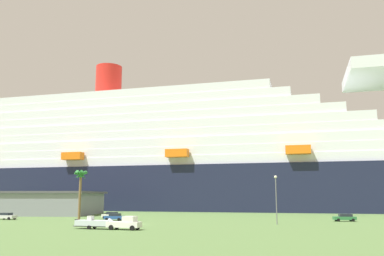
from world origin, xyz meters
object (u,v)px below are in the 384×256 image
object	(u,v)px
parked_car_blue_suv	(114,217)
parked_car_white_van	(111,215)
parked_car_silver_sedan	(6,216)
parked_car_green_wagon	(345,217)
small_boat_on_trailer	(97,223)
street_lamp	(276,193)
pickup_truck	(125,223)
palm_tree	(81,180)
cruise_ship	(183,161)

from	to	relation	value
parked_car_blue_suv	parked_car_white_van	bearing A→B (deg)	114.51
parked_car_white_van	parked_car_silver_sedan	distance (m)	24.11
parked_car_blue_suv	parked_car_green_wagon	xyz separation A→B (m)	(50.44, 5.51, 0.00)
small_boat_on_trailer	street_lamp	distance (m)	34.45
pickup_truck	parked_car_silver_sedan	distance (m)	43.67
street_lamp	parked_car_silver_sedan	world-z (taller)	street_lamp
pickup_truck	small_boat_on_trailer	distance (m)	5.20
parked_car_green_wagon	parked_car_blue_suv	bearing A→B (deg)	-173.76
small_boat_on_trailer	parked_car_silver_sedan	xyz separation A→B (m)	(-31.63, 22.86, -0.13)
palm_tree	parked_car_green_wagon	world-z (taller)	palm_tree
cruise_ship	parked_car_green_wagon	bearing A→B (deg)	-52.45
street_lamp	parked_car_silver_sedan	xyz separation A→B (m)	(-61.77, 6.96, -5.17)
cruise_ship	street_lamp	size ratio (longest dim) A/B	29.55
parked_car_white_van	parked_car_green_wagon	bearing A→B (deg)	-2.78
street_lamp	parked_car_green_wagon	world-z (taller)	street_lamp
pickup_truck	street_lamp	distance (m)	30.39
palm_tree	parked_car_green_wagon	size ratio (longest dim) A/B	2.32
parked_car_white_van	parked_car_blue_suv	world-z (taller)	same
cruise_ship	small_boat_on_trailer	distance (m)	91.83
small_boat_on_trailer	parked_car_blue_suv	world-z (taller)	small_boat_on_trailer
pickup_truck	parked_car_blue_suv	distance (m)	25.97
cruise_ship	palm_tree	xyz separation A→B (m)	(-10.74, -68.80, -9.63)
street_lamp	parked_car_blue_suv	size ratio (longest dim) A/B	2.18
pickup_truck	parked_car_blue_suv	bearing A→B (deg)	113.77
street_lamp	parked_car_white_van	world-z (taller)	street_lamp
small_boat_on_trailer	parked_car_white_van	distance (m)	32.50
parked_car_silver_sedan	street_lamp	bearing A→B (deg)	-6.43
palm_tree	parked_car_green_wagon	bearing A→B (deg)	7.18
small_boat_on_trailer	palm_tree	size ratio (longest dim) A/B	0.76
parked_car_white_van	parked_car_green_wagon	world-z (taller)	same
small_boat_on_trailer	parked_car_silver_sedan	world-z (taller)	small_boat_on_trailer
cruise_ship	street_lamp	distance (m)	81.90
small_boat_on_trailer	parked_car_blue_suv	size ratio (longest dim) A/B	1.99
parked_car_green_wagon	street_lamp	bearing A→B (deg)	-139.71
cruise_ship	parked_car_silver_sedan	distance (m)	75.54
parked_car_white_van	parked_car_green_wagon	xyz separation A→B (m)	(54.15, -2.63, 0.00)
pickup_truck	parked_car_white_van	world-z (taller)	pickup_truck
pickup_truck	parked_car_silver_sedan	xyz separation A→B (m)	(-36.79, 23.54, -0.21)
parked_car_blue_suv	street_lamp	bearing A→B (deg)	-11.46
parked_car_green_wagon	parked_car_silver_sedan	distance (m)	76.97
cruise_ship	parked_car_silver_sedan	size ratio (longest dim) A/B	58.28
cruise_ship	pickup_truck	world-z (taller)	cruise_ship
palm_tree	parked_car_green_wagon	xyz separation A→B (m)	(58.01, 7.31, -8.24)
street_lamp	small_boat_on_trailer	bearing A→B (deg)	-152.20
parked_car_blue_suv	parked_car_green_wagon	world-z (taller)	same
cruise_ship	parked_car_blue_suv	size ratio (longest dim) A/B	64.35
cruise_ship	pickup_truck	size ratio (longest dim) A/B	47.93
palm_tree	parked_car_silver_sedan	distance (m)	20.53
parked_car_white_van	parked_car_blue_suv	xyz separation A→B (m)	(3.71, -8.14, -0.00)
cruise_ship	parked_car_white_van	distance (m)	61.90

